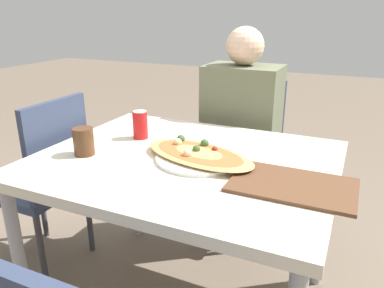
{
  "coord_description": "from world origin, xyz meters",
  "views": [
    {
      "loc": [
        0.59,
        -1.23,
        1.28
      ],
      "look_at": [
        0.03,
        0.0,
        0.79
      ],
      "focal_mm": 35.0,
      "sensor_mm": 36.0,
      "label": 1
    }
  ],
  "objects_px": {
    "dining_table": "(185,174)",
    "pizza_main": "(199,155)",
    "soda_can": "(140,125)",
    "person_seated": "(241,120)",
    "drink_glass": "(84,141)",
    "chair_side_left": "(45,177)",
    "chair_far_seated": "(245,148)"
  },
  "relations": [
    {
      "from": "dining_table",
      "to": "chair_far_seated",
      "type": "distance_m",
      "value": 0.81
    },
    {
      "from": "person_seated",
      "to": "drink_glass",
      "type": "bearing_deg",
      "value": 64.45
    },
    {
      "from": "dining_table",
      "to": "drink_glass",
      "type": "bearing_deg",
      "value": -160.03
    },
    {
      "from": "chair_side_left",
      "to": "drink_glass",
      "type": "xyz_separation_m",
      "value": [
        0.38,
        -0.13,
        0.28
      ]
    },
    {
      "from": "chair_far_seated",
      "to": "soda_can",
      "type": "bearing_deg",
      "value": 66.05
    },
    {
      "from": "dining_table",
      "to": "pizza_main",
      "type": "relative_size",
      "value": 2.19
    },
    {
      "from": "dining_table",
      "to": "soda_can",
      "type": "xyz_separation_m",
      "value": [
        -0.28,
        0.13,
        0.13
      ]
    },
    {
      "from": "person_seated",
      "to": "soda_can",
      "type": "height_order",
      "value": "person_seated"
    },
    {
      "from": "dining_table",
      "to": "person_seated",
      "type": "height_order",
      "value": "person_seated"
    },
    {
      "from": "chair_far_seated",
      "to": "person_seated",
      "type": "relative_size",
      "value": 0.75
    },
    {
      "from": "chair_far_seated",
      "to": "pizza_main",
      "type": "height_order",
      "value": "chair_far_seated"
    },
    {
      "from": "chair_far_seated",
      "to": "person_seated",
      "type": "distance_m",
      "value": 0.23
    },
    {
      "from": "chair_side_left",
      "to": "pizza_main",
      "type": "height_order",
      "value": "chair_side_left"
    },
    {
      "from": "chair_far_seated",
      "to": "pizza_main",
      "type": "bearing_deg",
      "value": 93.14
    },
    {
      "from": "pizza_main",
      "to": "soda_can",
      "type": "xyz_separation_m",
      "value": [
        -0.34,
        0.12,
        0.04
      ]
    },
    {
      "from": "person_seated",
      "to": "drink_glass",
      "type": "distance_m",
      "value": 0.91
    },
    {
      "from": "chair_side_left",
      "to": "person_seated",
      "type": "bearing_deg",
      "value": -48.07
    },
    {
      "from": "chair_side_left",
      "to": "soda_can",
      "type": "relative_size",
      "value": 7.16
    },
    {
      "from": "soda_can",
      "to": "drink_glass",
      "type": "relative_size",
      "value": 1.14
    },
    {
      "from": "chair_side_left",
      "to": "soda_can",
      "type": "height_order",
      "value": "chair_side_left"
    },
    {
      "from": "dining_table",
      "to": "chair_far_seated",
      "type": "height_order",
      "value": "chair_far_seated"
    },
    {
      "from": "soda_can",
      "to": "drink_glass",
      "type": "xyz_separation_m",
      "value": [
        -0.1,
        -0.27,
        -0.01
      ]
    },
    {
      "from": "chair_side_left",
      "to": "drink_glass",
      "type": "bearing_deg",
      "value": -108.4
    },
    {
      "from": "chair_far_seated",
      "to": "drink_glass",
      "type": "distance_m",
      "value": 1.05
    },
    {
      "from": "chair_far_seated",
      "to": "chair_side_left",
      "type": "bearing_deg",
      "value": 46.32
    },
    {
      "from": "soda_can",
      "to": "drink_glass",
      "type": "height_order",
      "value": "soda_can"
    },
    {
      "from": "drink_glass",
      "to": "chair_far_seated",
      "type": "bearing_deg",
      "value": 67.25
    },
    {
      "from": "chair_side_left",
      "to": "person_seated",
      "type": "xyz_separation_m",
      "value": [
        0.77,
        0.69,
        0.2
      ]
    },
    {
      "from": "soda_can",
      "to": "chair_side_left",
      "type": "bearing_deg",
      "value": -163.53
    },
    {
      "from": "chair_far_seated",
      "to": "pizza_main",
      "type": "xyz_separation_m",
      "value": [
        0.04,
        -0.79,
        0.25
      ]
    },
    {
      "from": "dining_table",
      "to": "person_seated",
      "type": "bearing_deg",
      "value": 88.91
    },
    {
      "from": "drink_glass",
      "to": "chair_side_left",
      "type": "bearing_deg",
      "value": 161.6
    }
  ]
}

